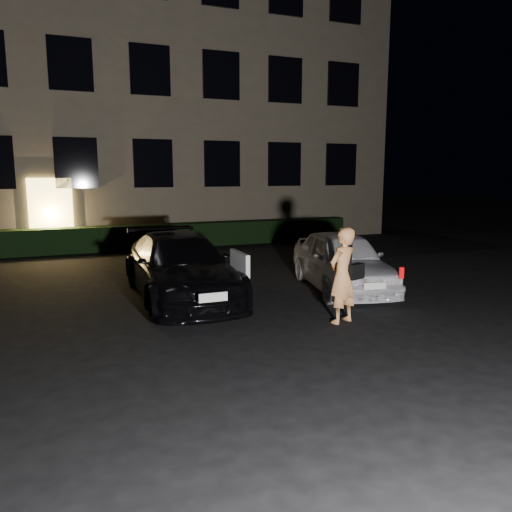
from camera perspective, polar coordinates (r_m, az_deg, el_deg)
name	(u,v)px	position (r m, az deg, el deg)	size (l,w,h in m)	color
ground	(280,335)	(8.47, 2.82, -9.01)	(80.00, 80.00, 0.00)	black
building	(133,93)	(22.76, -13.89, 17.65)	(20.00, 8.11, 12.00)	brown
hedge	(158,236)	(18.24, -11.15, 2.24)	(15.00, 0.70, 0.85)	black
sedan	(181,267)	(10.82, -8.62, -1.22)	(2.08, 4.88, 1.38)	black
hatch	(342,260)	(11.72, 9.78, -0.48)	(2.43, 4.24, 1.36)	white
man	(343,275)	(9.07, 9.90, -2.18)	(0.81, 0.61, 1.74)	#E39254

